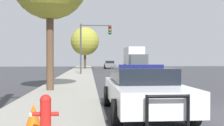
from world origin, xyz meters
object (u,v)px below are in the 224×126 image
at_px(fire_hydrant, 46,112).
at_px(box_truck, 135,58).
at_px(police_car, 142,89).
at_px(tree_sidewalk_far, 85,41).
at_px(car_background_distant, 110,64).
at_px(traffic_light, 93,39).
at_px(traffic_cone, 33,115).

relative_size(fire_hydrant, box_truck, 0.10).
distance_m(police_car, fire_hydrant, 3.45).
bearing_deg(tree_sidewalk_far, box_truck, -33.10).
bearing_deg(fire_hydrant, police_car, 45.20).
bearing_deg(tree_sidewalk_far, fire_hydrant, -90.31).
height_order(car_background_distant, tree_sidewalk_far, tree_sidewalk_far).
distance_m(police_car, tree_sidewalk_far, 36.53).
bearing_deg(police_car, traffic_light, -86.93).
bearing_deg(police_car, car_background_distant, -92.97).
bearing_deg(car_background_distant, traffic_cone, -94.77).
bearing_deg(fire_hydrant, car_background_distant, 84.11).
distance_m(traffic_light, box_truck, 12.99).
height_order(police_car, traffic_cone, police_car).
distance_m(fire_hydrant, traffic_cone, 0.61).
height_order(fire_hydrant, car_background_distant, car_background_distant).
bearing_deg(traffic_light, box_truck, 61.75).
bearing_deg(police_car, fire_hydrant, 45.00).
relative_size(car_background_distant, tree_sidewalk_far, 0.73).
bearing_deg(tree_sidewalk_far, police_car, -86.51).
bearing_deg(car_background_distant, fire_hydrant, -94.25).
height_order(traffic_light, box_truck, traffic_light).
height_order(police_car, box_truck, box_truck).
relative_size(car_background_distant, box_truck, 0.63).
xyz_separation_m(car_background_distant, tree_sidewalk_far, (-4.15, -3.51, 3.71)).
bearing_deg(tree_sidewalk_far, traffic_cone, -90.81).
bearing_deg(fire_hydrant, box_truck, 77.83).
height_order(box_truck, traffic_cone, box_truck).
distance_m(car_background_distant, box_truck, 8.76).
relative_size(police_car, tree_sidewalk_far, 0.78).
bearing_deg(fire_hydrant, traffic_light, 86.81).
height_order(tree_sidewalk_far, traffic_cone, tree_sidewalk_far).
bearing_deg(traffic_cone, tree_sidewalk_far, 89.19).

